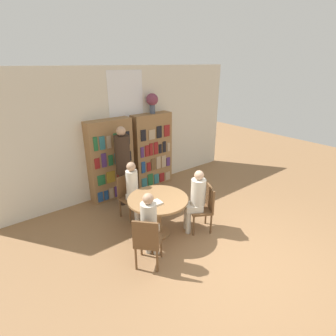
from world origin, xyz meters
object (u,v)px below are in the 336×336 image
chair_near_camera (147,240)px  chair_far_side (205,206)px  bookshelf_right (152,150)px  chair_left_side (129,194)px  flower_vase (152,101)px  reading_table (158,205)px  bookshelf_left (111,160)px  seated_reader_left (134,189)px  seated_reader_right (196,197)px  librarian_standing (123,158)px  seated_reader_back (150,223)px

chair_near_camera → chair_far_side: (1.43, 0.18, 0.00)m
bookshelf_right → chair_near_camera: bearing=-126.6°
bookshelf_right → chair_left_side: 1.71m
chair_far_side → flower_vase: bearing=17.7°
reading_table → bookshelf_left: bearing=88.9°
chair_left_side → chair_far_side: (0.89, -1.32, 0.00)m
reading_table → flower_vase: bearing=56.7°
seated_reader_left → seated_reader_right: (0.71, -1.05, 0.01)m
librarian_standing → reading_table: bearing=-93.3°
bookshelf_right → seated_reader_back: bearing=-126.0°
chair_left_side → bookshelf_right: bearing=-149.6°
chair_left_side → seated_reader_back: (-0.41, -1.37, 0.20)m
chair_left_side → seated_reader_left: size_ratio=0.72×
bookshelf_left → librarian_standing: size_ratio=1.04×
bookshelf_right → librarian_standing: size_ratio=1.04×
bookshelf_right → chair_near_camera: size_ratio=2.08×
reading_table → seated_reader_back: bearing=-137.0°
bookshelf_right → seated_reader_right: 2.33m
bookshelf_left → seated_reader_left: 1.22m
bookshelf_left → bookshelf_right: bearing=-0.0°
chair_left_side → seated_reader_left: 0.27m
bookshelf_left → chair_left_side: size_ratio=2.08×
flower_vase → chair_far_side: bearing=-101.3°
seated_reader_left → seated_reader_back: 1.26m
chair_near_camera → librarian_standing: size_ratio=0.50×
reading_table → chair_near_camera: 0.90m
seated_reader_left → bookshelf_left: bearing=-102.8°
bookshelf_left → reading_table: bearing=-91.1°
reading_table → chair_left_side: 0.90m
bookshelf_right → reading_table: bearing=-122.5°
seated_reader_back → bookshelf_right: bearing=101.0°
bookshelf_right → seated_reader_left: bookshelf_right is taller
bookshelf_right → chair_far_side: size_ratio=2.08×
bookshelf_right → chair_far_side: (-0.43, -2.33, -0.43)m
seated_reader_back → seated_reader_right: bearing=53.9°
flower_vase → chair_far_side: size_ratio=0.53×
librarian_standing → bookshelf_right: bearing=24.0°
bookshelf_right → librarian_standing: bookshelf_right is taller
bookshelf_left → flower_vase: flower_vase is taller
chair_left_side → reading_table: bearing=90.0°
flower_vase → reading_table: size_ratio=0.43×
bookshelf_left → librarian_standing: bookshelf_left is taller
flower_vase → librarian_standing: flower_vase is taller
flower_vase → seated_reader_back: size_ratio=0.38×
seated_reader_right → chair_left_side: bearing=59.8°
bookshelf_left → seated_reader_left: bearing=-95.8°
seated_reader_left → seated_reader_back: bearing=63.0°
seated_reader_left → seated_reader_right: size_ratio=1.00×
chair_left_side → seated_reader_right: seated_reader_right is taller
bookshelf_left → reading_table: (-0.04, -1.89, -0.32)m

